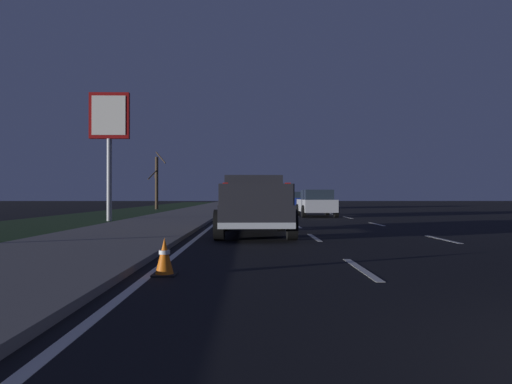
# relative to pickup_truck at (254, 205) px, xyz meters

# --- Properties ---
(ground) EXTENTS (144.00, 144.00, 0.00)m
(ground) POSITION_rel_pickup_truck_xyz_m (14.39, -3.51, -0.91)
(ground) COLOR black
(sidewalk_shoulder) EXTENTS (108.00, 4.00, 0.12)m
(sidewalk_shoulder) POSITION_rel_pickup_truck_xyz_m (14.39, 3.94, -0.85)
(sidewalk_shoulder) COLOR slate
(sidewalk_shoulder) RESTS_ON ground
(grass_verge) EXTENTS (108.00, 6.00, 0.01)m
(grass_verge) POSITION_rel_pickup_truck_xyz_m (14.39, 8.94, -0.91)
(grass_verge) COLOR #1E3819
(grass_verge) RESTS_ON ground
(lane_markings) EXTENTS (108.00, 7.04, 0.01)m
(lane_markings) POSITION_rel_pickup_truck_xyz_m (17.48, -0.42, -0.91)
(lane_markings) COLOR silver
(lane_markings) RESTS_ON ground
(pickup_truck) EXTENTS (5.46, 2.36, 1.87)m
(pickup_truck) POSITION_rel_pickup_truck_xyz_m (0.00, 0.00, 0.00)
(pickup_truck) COLOR #232328
(pickup_truck) RESTS_ON ground
(sedan_silver) EXTENTS (4.42, 2.05, 1.54)m
(sedan_silver) POSITION_rel_pickup_truck_xyz_m (12.47, -3.72, -0.13)
(sedan_silver) COLOR #B2B5BA
(sedan_silver) RESTS_ON ground
(sedan_blue) EXTENTS (4.43, 2.08, 1.54)m
(sedan_blue) POSITION_rel_pickup_truck_xyz_m (29.13, -3.62, -0.13)
(sedan_blue) COLOR navy
(sedan_blue) RESTS_ON ground
(gas_price_sign) EXTENTS (0.27, 1.90, 6.13)m
(gas_price_sign) POSITION_rel_pickup_truck_xyz_m (7.54, 6.85, 3.65)
(gas_price_sign) COLOR #99999E
(gas_price_sign) RESTS_ON ground
(bare_tree_far) EXTENTS (1.90, 1.53, 5.07)m
(bare_tree_far) POSITION_rel_pickup_truck_xyz_m (26.61, 8.39, 1.58)
(bare_tree_far) COLOR #423323
(bare_tree_far) RESTS_ON ground
(traffic_cone_near) EXTENTS (0.36, 0.36, 0.58)m
(traffic_cone_near) POSITION_rel_pickup_truck_xyz_m (-7.83, 1.40, -0.63)
(traffic_cone_near) COLOR black
(traffic_cone_near) RESTS_ON ground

